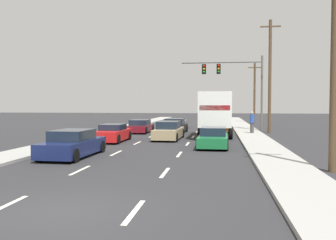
# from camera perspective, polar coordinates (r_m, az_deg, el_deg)

# --- Properties ---
(ground_plane) EXTENTS (140.00, 140.00, 0.00)m
(ground_plane) POSITION_cam_1_polar(r_m,az_deg,el_deg) (33.38, 1.70, -1.94)
(ground_plane) COLOR #2B2B2D
(sidewalk_right) EXTENTS (2.25, 80.00, 0.14)m
(sidewalk_right) POSITION_cam_1_polar(r_m,az_deg,el_deg) (28.31, 13.48, -2.68)
(sidewalk_right) COLOR #9E9E99
(sidewalk_right) RESTS_ON ground_plane
(sidewalk_left) EXTENTS (2.25, 80.00, 0.14)m
(sidewalk_left) POSITION_cam_1_polar(r_m,az_deg,el_deg) (29.94, -11.62, -2.38)
(sidewalk_left) COLOR #9E9E99
(sidewalk_left) RESTS_ON ground_plane
(lane_markings) EXTENTS (3.54, 57.00, 0.01)m
(lane_markings) POSITION_cam_1_polar(r_m,az_deg,el_deg) (31.18, 1.24, -2.26)
(lane_markings) COLOR silver
(lane_markings) RESTS_ON ground_plane
(car_maroon) EXTENTS (1.95, 4.30, 1.19)m
(car_maroon) POSITION_cam_1_polar(r_m,az_deg,el_deg) (32.78, -4.52, -1.06)
(car_maroon) COLOR maroon
(car_maroon) RESTS_ON ground_plane
(car_red) EXTENTS (1.82, 4.08, 1.22)m
(car_red) POSITION_cam_1_polar(r_m,az_deg,el_deg) (25.13, -8.86, -2.15)
(car_red) COLOR red
(car_red) RESTS_ON ground_plane
(car_navy) EXTENTS (2.05, 4.60, 1.35)m
(car_navy) POSITION_cam_1_polar(r_m,az_deg,el_deg) (18.34, -15.02, -3.79)
(car_navy) COLOR #141E4C
(car_navy) RESTS_ON ground_plane
(car_black) EXTENTS (2.00, 4.64, 1.32)m
(car_black) POSITION_cam_1_polar(r_m,az_deg,el_deg) (32.42, 1.13, -1.03)
(car_black) COLOR black
(car_black) RESTS_ON ground_plane
(car_tan) EXTENTS (1.93, 4.70, 1.36)m
(car_tan) POSITION_cam_1_polar(r_m,az_deg,el_deg) (26.39, 0.13, -1.79)
(car_tan) COLOR tan
(car_tan) RESTS_ON ground_plane
(box_truck) EXTENTS (2.68, 8.32, 3.51)m
(box_truck) POSITION_cam_1_polar(r_m,az_deg,el_deg) (28.96, 7.71, 1.32)
(box_truck) COLOR white
(box_truck) RESTS_ON ground_plane
(car_green) EXTENTS (1.89, 4.34, 1.22)m
(car_green) POSITION_cam_1_polar(r_m,az_deg,el_deg) (21.84, 7.25, -2.89)
(car_green) COLOR #196B38
(car_green) RESTS_ON ground_plane
(traffic_signal_mast) EXTENTS (7.98, 0.69, 7.35)m
(traffic_signal_mast) POSITION_cam_1_polar(r_m,az_deg,el_deg) (35.89, 9.73, 7.03)
(traffic_signal_mast) COLOR #595B56
(traffic_signal_mast) RESTS_ON ground_plane
(utility_pole_near) EXTENTS (1.80, 0.28, 8.05)m
(utility_pole_near) POSITION_cam_1_polar(r_m,az_deg,el_deg) (15.06, 25.08, 8.19)
(utility_pole_near) COLOR brown
(utility_pole_near) RESTS_ON ground_plane
(utility_pole_mid) EXTENTS (1.80, 0.28, 10.24)m
(utility_pole_mid) POSITION_cam_1_polar(r_m,az_deg,el_deg) (33.88, 16.00, 6.93)
(utility_pole_mid) COLOR brown
(utility_pole_mid) RESTS_ON ground_plane
(utility_pole_far) EXTENTS (1.80, 0.28, 8.21)m
(utility_pole_far) POSITION_cam_1_polar(r_m,az_deg,el_deg) (50.17, 13.69, 4.34)
(utility_pole_far) COLOR brown
(utility_pole_far) RESTS_ON ground_plane
(pedestrian_near_corner) EXTENTS (0.38, 0.38, 1.85)m
(pedestrian_near_corner) POSITION_cam_1_polar(r_m,az_deg,el_deg) (31.44, 13.32, -0.34)
(pedestrian_near_corner) COLOR #3F3F42
(pedestrian_near_corner) RESTS_ON sidewalk_right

